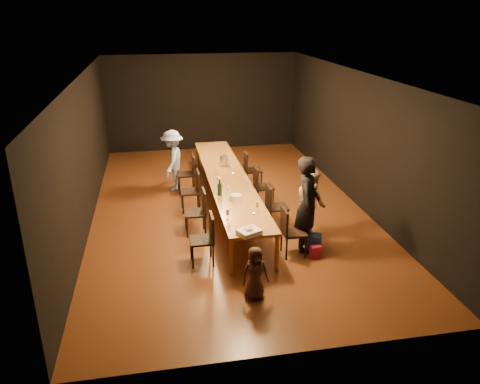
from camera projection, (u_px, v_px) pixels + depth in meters
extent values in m
plane|color=#4B2712|center=(228.00, 207.00, 10.79)|extent=(10.00, 10.00, 0.00)
cube|color=black|center=(202.00, 103.00, 14.82)|extent=(6.00, 0.04, 3.00)
cube|color=black|center=(292.00, 255.00, 5.67)|extent=(6.00, 0.04, 3.00)
cube|color=black|center=(85.00, 152.00, 9.74)|extent=(0.04, 10.00, 3.00)
cube|color=black|center=(356.00, 138.00, 10.75)|extent=(0.04, 10.00, 3.00)
cube|color=silver|center=(226.00, 75.00, 9.69)|extent=(6.00, 10.00, 0.04)
cube|color=brown|center=(227.00, 178.00, 10.53)|extent=(0.90, 6.00, 0.05)
cylinder|color=brown|center=(231.00, 257.00, 7.94)|extent=(0.08, 0.08, 0.70)
cylinder|color=brown|center=(277.00, 253.00, 8.08)|extent=(0.08, 0.08, 0.70)
cylinder|color=brown|center=(198.00, 157.00, 13.25)|extent=(0.08, 0.08, 0.70)
cylinder|color=brown|center=(225.00, 156.00, 13.39)|extent=(0.08, 0.08, 0.70)
imported|color=black|center=(308.00, 204.00, 8.63)|extent=(0.66, 0.78, 1.83)
imported|color=#C4B693|center=(311.00, 203.00, 9.19)|extent=(0.66, 0.78, 1.42)
imported|color=#96B0E8|center=(173.00, 160.00, 11.63)|extent=(0.81, 1.10, 1.52)
imported|color=#422B25|center=(255.00, 273.00, 7.28)|extent=(0.46, 0.32, 0.88)
cube|color=#C51D54|center=(316.00, 252.00, 8.58)|extent=(0.21, 0.13, 0.23)
cube|color=blue|center=(314.00, 242.00, 8.82)|extent=(0.32, 0.27, 0.34)
cube|color=white|center=(249.00, 232.00, 7.83)|extent=(0.45, 0.41, 0.08)
cube|color=black|center=(249.00, 230.00, 7.79)|extent=(0.15, 0.14, 0.00)
cube|color=red|center=(248.00, 228.00, 7.88)|extent=(0.18, 0.11, 0.00)
cylinder|color=white|center=(236.00, 198.00, 9.20)|extent=(0.27, 0.27, 0.12)
cylinder|color=silver|center=(224.00, 160.00, 11.27)|extent=(0.22, 0.22, 0.24)
cylinder|color=#B2B7B2|center=(254.00, 214.00, 8.58)|extent=(0.05, 0.05, 0.03)
cylinder|color=#B2B7B2|center=(233.00, 174.00, 10.68)|extent=(0.05, 0.05, 0.03)
cylinder|color=#B2B7B2|center=(224.00, 156.00, 11.97)|extent=(0.05, 0.05, 0.03)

